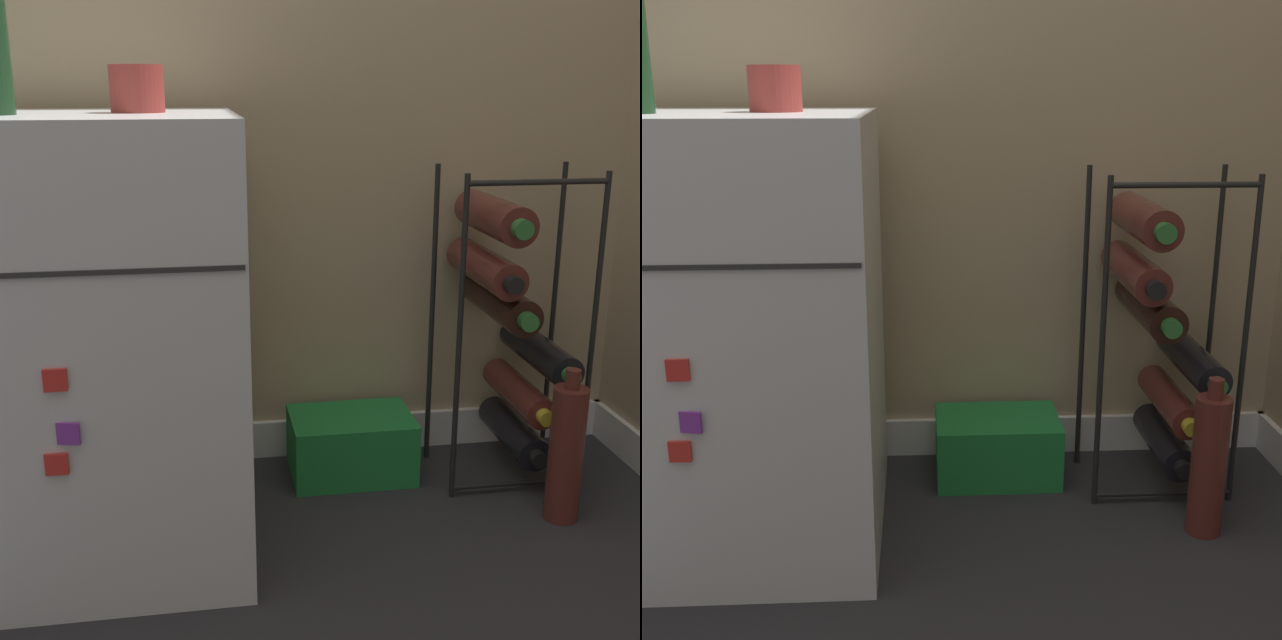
% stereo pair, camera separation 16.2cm
% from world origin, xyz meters
% --- Properties ---
extents(ground_plane, '(14.00, 14.00, 0.00)m').
position_xyz_m(ground_plane, '(0.00, 0.00, 0.00)').
color(ground_plane, '#28282B').
extents(mini_fridge, '(0.55, 0.55, 0.82)m').
position_xyz_m(mini_fridge, '(-0.36, 0.31, 0.41)').
color(mini_fridge, silver).
rests_on(mini_fridge, ground_plane).
extents(wine_rack, '(0.31, 0.32, 0.70)m').
position_xyz_m(wine_rack, '(0.51, 0.46, 0.37)').
color(wine_rack, black).
rests_on(wine_rack, ground_plane).
extents(soda_box, '(0.28, 0.19, 0.14)m').
position_xyz_m(soda_box, '(0.17, 0.51, 0.07)').
color(soda_box, '#1E7F38').
rests_on(soda_box, ground_plane).
extents(fridge_top_cup, '(0.09, 0.09, 0.08)m').
position_xyz_m(fridge_top_cup, '(-0.25, 0.33, 0.86)').
color(fridge_top_cup, maroon).
rests_on(fridge_top_cup, mini_fridge).
extents(loose_bottle_floor, '(0.07, 0.07, 0.33)m').
position_xyz_m(loose_bottle_floor, '(0.56, 0.24, 0.15)').
color(loose_bottle_floor, '#56231E').
rests_on(loose_bottle_floor, ground_plane).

